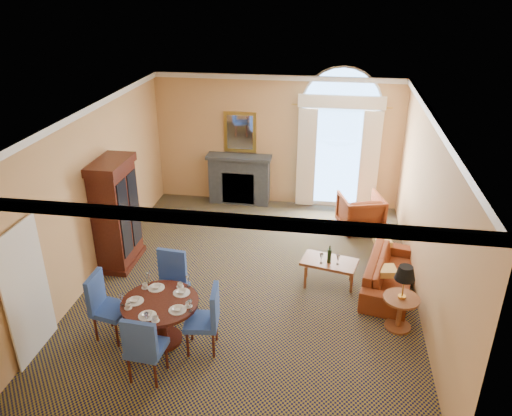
% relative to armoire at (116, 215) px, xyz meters
% --- Properties ---
extents(ground, '(7.50, 7.50, 0.00)m').
position_rel_armoire_xyz_m(ground, '(2.72, -0.29, -1.05)').
color(ground, black).
rests_on(ground, ground).
extents(room_envelope, '(6.04, 7.52, 3.45)m').
position_rel_armoire_xyz_m(room_envelope, '(2.69, 0.38, 1.46)').
color(room_envelope, tan).
rests_on(room_envelope, ground).
extents(armoire, '(0.62, 1.11, 2.18)m').
position_rel_armoire_xyz_m(armoire, '(0.00, 0.00, 0.00)').
color(armoire, '#37130C').
rests_on(armoire, ground).
extents(dining_table, '(1.19, 1.19, 0.95)m').
position_rel_armoire_xyz_m(dining_table, '(1.60, -2.19, -0.48)').
color(dining_table, '#37130C').
rests_on(dining_table, ground).
extents(dining_chair_north, '(0.57, 0.57, 1.13)m').
position_rel_armoire_xyz_m(dining_chair_north, '(1.53, -1.40, -0.41)').
color(dining_chair_north, '#254493').
rests_on(dining_chair_north, ground).
extents(dining_chair_south, '(0.54, 0.55, 1.13)m').
position_rel_armoire_xyz_m(dining_chair_south, '(1.66, -3.07, -0.41)').
color(dining_chair_south, '#254493').
rests_on(dining_chair_south, ground).
extents(dining_chair_east, '(0.57, 0.56, 1.13)m').
position_rel_armoire_xyz_m(dining_chair_east, '(2.38, -2.28, -0.41)').
color(dining_chair_east, '#254493').
rests_on(dining_chair_east, ground).
extents(dining_chair_west, '(0.59, 0.59, 1.13)m').
position_rel_armoire_xyz_m(dining_chair_west, '(0.69, -2.20, -0.41)').
color(dining_chair_west, '#254493').
rests_on(dining_chair_west, ground).
extents(sofa, '(1.21, 2.15, 0.59)m').
position_rel_armoire_xyz_m(sofa, '(5.27, -0.10, -0.75)').
color(sofa, maroon).
rests_on(sofa, ground).
extents(armchair, '(1.12, 1.14, 0.84)m').
position_rel_armoire_xyz_m(armchair, '(4.79, 2.20, -0.63)').
color(armchair, maroon).
rests_on(armchair, ground).
extents(coffee_table, '(1.10, 0.76, 0.86)m').
position_rel_armoire_xyz_m(coffee_table, '(4.15, -0.18, -0.58)').
color(coffee_table, brown).
rests_on(coffee_table, ground).
extents(side_table, '(0.59, 0.59, 1.14)m').
position_rel_armoire_xyz_m(side_table, '(5.32, -1.28, -0.33)').
color(side_table, brown).
rests_on(side_table, ground).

